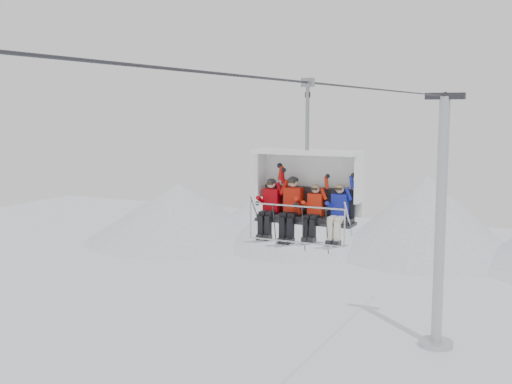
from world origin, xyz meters
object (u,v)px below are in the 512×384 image
at_px(chairlift_carrier, 309,185).
at_px(skier_center_right, 314,210).
at_px(lift_tower_right, 440,241).
at_px(skier_far_right, 338,211).
at_px(skier_far_left, 270,206).
at_px(skier_center_left, 292,206).

height_order(chairlift_carrier, skier_center_right, chairlift_carrier).
height_order(lift_tower_right, skier_center_right, lift_tower_right).
xyz_separation_m(chairlift_carrier, skier_center_right, (0.28, -0.33, -0.57)).
relative_size(chairlift_carrier, skier_far_right, 2.36).
bearing_deg(skier_far_left, skier_far_right, -0.17).
bearing_deg(skier_center_right, skier_far_left, 179.48).
distance_m(skier_center_left, skier_center_right, 0.60).
bearing_deg(skier_far_left, skier_center_left, 0.93).
distance_m(chairlift_carrier, skier_center_left, 0.66).
xyz_separation_m(lift_tower_right, chairlift_carrier, (0.00, -18.98, 4.96)).
bearing_deg(lift_tower_right, skier_center_right, -89.18).
distance_m(skier_far_left, skier_center_left, 0.60).
xyz_separation_m(chairlift_carrier, skier_far_right, (0.90, -0.32, -0.55)).
bearing_deg(skier_center_left, chairlift_carrier, 43.37).
bearing_deg(skier_center_right, skier_center_left, 178.02).
height_order(lift_tower_right, chairlift_carrier, lift_tower_right).
relative_size(chairlift_carrier, skier_far_left, 2.36).
bearing_deg(chairlift_carrier, skier_center_left, -136.63).
height_order(chairlift_carrier, skier_far_right, chairlift_carrier).
distance_m(chairlift_carrier, skier_far_left, 1.12).
bearing_deg(skier_far_left, lift_tower_right, 87.25).
bearing_deg(skier_far_right, skier_center_right, -179.50).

